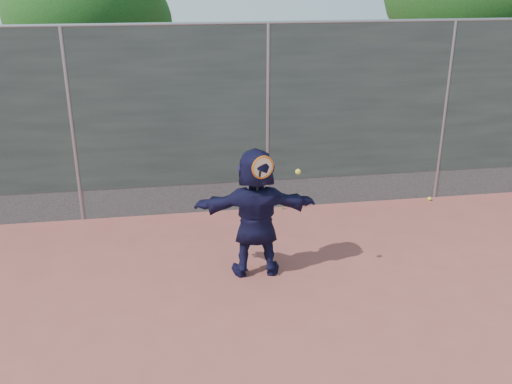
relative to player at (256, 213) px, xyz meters
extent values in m
plane|color=#9E4C42|center=(0.53, -1.37, -0.85)|extent=(80.00, 80.00, 0.00)
imported|color=#141234|center=(0.00, 0.00, 0.00)|extent=(1.61, 0.61, 1.70)
sphere|color=gold|center=(3.37, 1.98, -0.82)|extent=(0.07, 0.07, 0.07)
cube|color=#38423D|center=(0.53, 2.13, 0.90)|extent=(20.00, 0.04, 2.50)
cube|color=slate|center=(0.53, 2.13, -0.60)|extent=(20.00, 0.03, 0.50)
cylinder|color=gray|center=(0.53, 2.13, 2.15)|extent=(20.00, 0.05, 0.05)
cylinder|color=gray|center=(-2.47, 2.13, 0.65)|extent=(0.06, 0.06, 3.00)
cylinder|color=gray|center=(0.53, 2.13, 0.65)|extent=(0.06, 0.06, 3.00)
cylinder|color=gray|center=(3.53, 2.13, 0.65)|extent=(0.06, 0.06, 3.00)
torus|color=#CC5D13|center=(0.05, -0.20, 0.68)|extent=(0.29, 0.11, 0.29)
cylinder|color=beige|center=(0.05, -0.20, 0.68)|extent=(0.24, 0.08, 0.25)
cylinder|color=black|center=(0.00, -0.18, 0.48)|extent=(0.07, 0.13, 0.33)
sphere|color=gold|center=(0.47, -0.28, 0.62)|extent=(0.07, 0.07, 0.07)
cylinder|color=#382314|center=(5.03, 4.33, 0.45)|extent=(0.28, 0.28, 2.60)
cylinder|color=#382314|center=(-2.47, 5.13, 0.25)|extent=(0.28, 0.28, 2.20)
sphere|color=#23561C|center=(-2.47, 5.13, 2.17)|extent=(3.00, 3.00, 3.00)
sphere|color=#23561C|center=(-1.87, 5.33, 1.87)|extent=(2.10, 2.10, 2.10)
cone|color=#387226|center=(0.78, 2.01, -0.72)|extent=(0.03, 0.03, 0.26)
cone|color=#387226|center=(1.08, 2.03, -0.70)|extent=(0.03, 0.03, 0.30)
cone|color=#387226|center=(0.43, 1.99, -0.74)|extent=(0.03, 0.03, 0.22)
camera|label=1|loc=(-1.07, -6.57, 2.89)|focal=40.00mm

